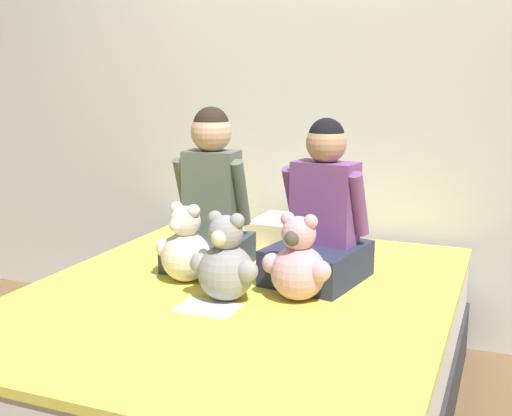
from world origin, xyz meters
name	(u,v)px	position (x,y,z in m)	size (l,w,h in m)	color
wall_behind_bed	(322,88)	(0.00, 1.04, 1.25)	(8.00, 0.06, 2.50)	silver
bed	(239,356)	(0.00, 0.00, 0.26)	(1.56, 1.88, 0.53)	#2D2D33
child_on_left	(211,200)	(-0.24, 0.25, 0.80)	(0.33, 0.33, 0.66)	#384251
child_on_right	(321,221)	(0.24, 0.25, 0.76)	(0.38, 0.44, 0.63)	#282D47
teddy_bear_held_by_left_child	(185,249)	(-0.23, 0.02, 0.66)	(0.25, 0.20, 0.31)	silver
teddy_bear_held_by_right_child	(298,264)	(0.24, -0.02, 0.66)	(0.26, 0.20, 0.32)	#DBA3B2
teddy_bear_between_children	(226,264)	(0.00, -0.12, 0.66)	(0.27, 0.20, 0.32)	#939399
pillow_at_headboard	(301,231)	(0.00, 0.75, 0.58)	(0.44, 0.33, 0.11)	beige
sign_card	(208,308)	(-0.02, -0.22, 0.53)	(0.21, 0.15, 0.00)	white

